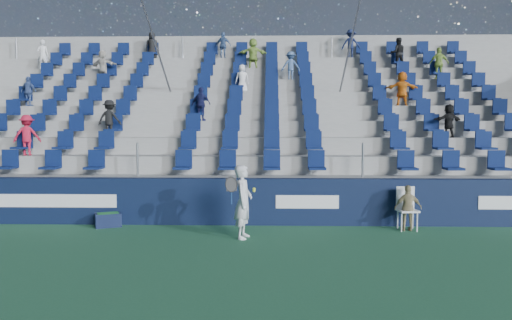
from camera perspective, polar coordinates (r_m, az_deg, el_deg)
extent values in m
plane|color=#2C6642|center=(9.96, -1.65, -10.94)|extent=(70.00, 70.00, 0.00)
cube|color=#0E1835|center=(12.92, -0.84, -4.76)|extent=(24.00, 0.30, 1.20)
cube|color=white|center=(13.91, -21.98, -4.34)|extent=(3.20, 0.02, 0.34)
cube|color=white|center=(12.78, 5.88, -4.79)|extent=(1.60, 0.02, 0.34)
cube|color=#9F9F9A|center=(13.49, -0.74, -4.39)|extent=(24.00, 0.85, 1.20)
cube|color=#9F9F9A|center=(14.30, -0.59, -2.90)|extent=(24.00, 0.85, 1.70)
cube|color=#9F9F9A|center=(15.12, -0.47, -1.57)|extent=(24.00, 0.85, 2.20)
cube|color=#9F9F9A|center=(15.94, -0.35, -0.38)|extent=(24.00, 0.85, 2.70)
cube|color=#9F9F9A|center=(16.77, -0.25, 0.69)|extent=(24.00, 0.85, 3.20)
cube|color=#9F9F9A|center=(17.61, -0.16, 1.66)|extent=(24.00, 0.85, 3.70)
cube|color=#9F9F9A|center=(18.45, -0.07, 2.55)|extent=(24.00, 0.85, 4.20)
cube|color=#9F9F9A|center=(19.29, 0.01, 3.35)|extent=(24.00, 0.85, 4.70)
cube|color=#9F9F9A|center=(20.14, 0.08, 4.09)|extent=(24.00, 0.85, 5.20)
cube|color=#9F9F9A|center=(20.82, 0.13, 5.46)|extent=(24.00, 0.50, 6.20)
cube|color=#0B1A47|center=(13.39, -0.74, -0.36)|extent=(16.05, 0.50, 0.70)
cube|color=#0B1A47|center=(14.21, -0.60, 1.91)|extent=(16.05, 0.50, 0.70)
cube|color=#0B1A47|center=(15.05, -0.47, 3.93)|extent=(16.05, 0.50, 0.70)
cube|color=#0B1A47|center=(15.90, -0.35, 5.74)|extent=(16.05, 0.50, 0.70)
cube|color=#0B1A47|center=(16.77, -0.25, 7.36)|extent=(16.05, 0.50, 0.70)
cube|color=#0B1A47|center=(17.66, -0.16, 8.81)|extent=(16.05, 0.50, 0.70)
cube|color=#0B1A47|center=(18.55, -0.07, 10.13)|extent=(16.05, 0.50, 0.70)
cube|color=#0B1A47|center=(19.45, 0.01, 11.33)|extent=(16.05, 0.50, 0.70)
cube|color=#0B1A47|center=(20.36, 0.08, 12.42)|extent=(16.05, 0.50, 0.70)
cylinder|color=gray|center=(17.20, -10.44, 9.88)|extent=(0.06, 7.68, 4.55)
cylinder|color=gray|center=(17.00, 10.06, 9.95)|extent=(0.06, 7.68, 4.55)
imported|color=red|center=(15.78, -24.71, 2.59)|extent=(0.83, 0.59, 1.16)
imported|color=#455E99|center=(18.61, -24.55, 7.14)|extent=(0.63, 0.37, 1.01)
imported|color=black|center=(15.76, -16.40, 4.56)|extent=(0.77, 0.50, 1.13)
imported|color=black|center=(15.89, 21.17, 4.20)|extent=(0.97, 0.57, 0.99)
imported|color=#415E8F|center=(20.42, -3.75, 12.91)|extent=(0.67, 0.42, 1.07)
imported|color=white|center=(17.64, -1.59, 9.27)|extent=(0.53, 0.40, 0.98)
imported|color=black|center=(20.01, 15.91, 11.64)|extent=(0.60, 0.48, 1.17)
imported|color=beige|center=(19.52, -17.08, 10.28)|extent=(1.09, 0.65, 1.13)
imported|color=orange|center=(17.28, 16.35, 7.81)|extent=(1.08, 0.45, 1.13)
imported|color=black|center=(20.88, -11.79, 12.66)|extent=(0.53, 0.35, 1.08)
imported|color=#405D8C|center=(18.52, 3.98, 10.67)|extent=(0.68, 0.40, 1.04)
imported|color=white|center=(21.33, -23.19, 10.98)|extent=(0.47, 0.36, 1.15)
imported|color=#191C4B|center=(16.00, -6.27, 6.37)|extent=(0.68, 0.45, 1.08)
imported|color=#182248|center=(20.58, 10.78, 12.88)|extent=(0.83, 0.62, 1.14)
imported|color=#8AAD45|center=(19.49, 20.20, 10.30)|extent=(0.69, 0.29, 1.18)
imported|color=#93B94A|center=(19.44, -0.35, 12.04)|extent=(1.12, 0.47, 1.17)
imported|color=silver|center=(11.33, -1.46, -4.79)|extent=(0.49, 0.67, 1.67)
cylinder|color=navy|center=(11.09, -2.83, -4.35)|extent=(0.03, 0.03, 0.28)
torus|color=black|center=(11.05, -2.84, -2.81)|extent=(0.30, 0.17, 0.28)
plane|color=#262626|center=(11.05, -2.84, -2.81)|extent=(0.30, 0.16, 0.29)
sphere|color=yellow|center=(11.09, -0.23, -3.53)|extent=(0.07, 0.07, 0.07)
sphere|color=yellow|center=(11.14, -0.22, -3.33)|extent=(0.07, 0.07, 0.07)
cube|color=white|center=(12.78, 16.92, -5.56)|extent=(0.52, 0.52, 0.04)
cube|color=white|center=(12.95, 16.69, -4.16)|extent=(0.46, 0.10, 0.57)
cylinder|color=white|center=(12.60, 16.29, -6.85)|extent=(0.04, 0.04, 0.46)
cylinder|color=white|center=(12.70, 17.93, -6.80)|extent=(0.04, 0.04, 0.46)
cylinder|color=white|center=(12.96, 15.88, -6.55)|extent=(0.04, 0.04, 0.46)
cylinder|color=white|center=(13.05, 17.47, -6.50)|extent=(0.04, 0.04, 0.46)
imported|color=tan|center=(12.72, 16.98, -5.27)|extent=(0.66, 0.29, 1.11)
cube|color=#0E1634|center=(13.24, -16.55, -6.59)|extent=(0.74, 0.63, 0.34)
cube|color=#1E662D|center=(13.23, -16.56, -6.25)|extent=(0.59, 0.48, 0.21)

